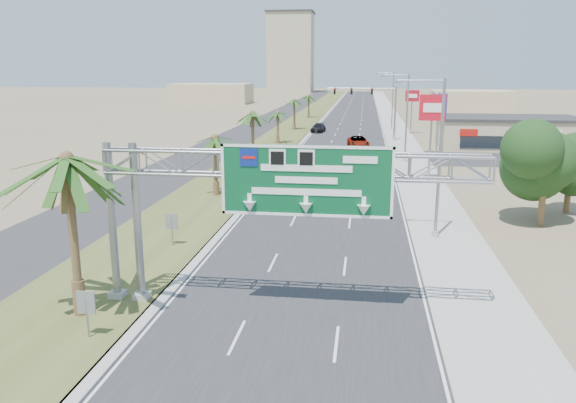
% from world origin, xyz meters
% --- Properties ---
extents(road, '(12.00, 300.00, 0.02)m').
position_xyz_m(road, '(0.00, 110.00, 0.01)').
color(road, '#28282B').
rests_on(road, ground).
extents(sidewalk_right, '(4.00, 300.00, 0.10)m').
position_xyz_m(sidewalk_right, '(8.50, 110.00, 0.05)').
color(sidewalk_right, '#9E9B93').
rests_on(sidewalk_right, ground).
extents(median_grass, '(7.00, 300.00, 0.12)m').
position_xyz_m(median_grass, '(-10.00, 110.00, 0.06)').
color(median_grass, '#474D22').
rests_on(median_grass, ground).
extents(opposing_road, '(8.00, 300.00, 0.02)m').
position_xyz_m(opposing_road, '(-17.00, 110.00, 0.01)').
color(opposing_road, '#28282B').
rests_on(opposing_road, ground).
extents(sign_gantry, '(16.75, 1.24, 7.50)m').
position_xyz_m(sign_gantry, '(-1.06, 9.93, 6.06)').
color(sign_gantry, gray).
rests_on(sign_gantry, ground).
extents(palm_near, '(5.70, 5.70, 8.35)m').
position_xyz_m(palm_near, '(-9.20, 8.00, 6.93)').
color(palm_near, brown).
rests_on(palm_near, ground).
extents(palm_row_b, '(3.99, 3.99, 5.95)m').
position_xyz_m(palm_row_b, '(-9.50, 32.00, 4.90)').
color(palm_row_b, brown).
rests_on(palm_row_b, ground).
extents(palm_row_c, '(3.99, 3.99, 6.75)m').
position_xyz_m(palm_row_c, '(-9.50, 48.00, 5.66)').
color(palm_row_c, brown).
rests_on(palm_row_c, ground).
extents(palm_row_d, '(3.99, 3.99, 5.45)m').
position_xyz_m(palm_row_d, '(-9.50, 66.00, 4.42)').
color(palm_row_d, brown).
rests_on(palm_row_d, ground).
extents(palm_row_e, '(3.99, 3.99, 6.15)m').
position_xyz_m(palm_row_e, '(-9.50, 85.00, 5.09)').
color(palm_row_e, brown).
rests_on(palm_row_e, ground).
extents(palm_row_f, '(3.99, 3.99, 5.75)m').
position_xyz_m(palm_row_f, '(-9.50, 110.00, 4.71)').
color(palm_row_f, brown).
rests_on(palm_row_f, ground).
extents(streetlight_near, '(3.27, 0.44, 10.00)m').
position_xyz_m(streetlight_near, '(7.30, 22.00, 4.69)').
color(streetlight_near, gray).
rests_on(streetlight_near, ground).
extents(streetlight_mid, '(3.27, 0.44, 10.00)m').
position_xyz_m(streetlight_mid, '(7.30, 52.00, 4.69)').
color(streetlight_mid, gray).
rests_on(streetlight_mid, ground).
extents(streetlight_far, '(3.27, 0.44, 10.00)m').
position_xyz_m(streetlight_far, '(7.30, 88.00, 4.69)').
color(streetlight_far, gray).
rests_on(streetlight_far, ground).
extents(signal_mast, '(10.28, 0.71, 8.00)m').
position_xyz_m(signal_mast, '(5.17, 71.97, 4.85)').
color(signal_mast, gray).
rests_on(signal_mast, ground).
extents(store_building, '(18.00, 10.00, 4.00)m').
position_xyz_m(store_building, '(22.00, 66.00, 2.00)').
color(store_building, tan).
rests_on(store_building, ground).
extents(oak_near, '(4.50, 4.50, 6.80)m').
position_xyz_m(oak_near, '(15.00, 26.00, 4.53)').
color(oak_near, brown).
rests_on(oak_near, ground).
extents(oak_far, '(3.50, 3.50, 5.60)m').
position_xyz_m(oak_far, '(18.00, 30.00, 3.82)').
color(oak_far, brown).
rests_on(oak_far, ground).
extents(median_signback_a, '(0.75, 0.08, 2.08)m').
position_xyz_m(median_signback_a, '(-7.80, 6.00, 1.45)').
color(median_signback_a, gray).
rests_on(median_signback_a, ground).
extents(median_signback_b, '(0.75, 0.08, 2.08)m').
position_xyz_m(median_signback_b, '(-8.50, 18.00, 1.45)').
color(median_signback_b, gray).
rests_on(median_signback_b, ground).
extents(tower_distant, '(20.00, 16.00, 35.00)m').
position_xyz_m(tower_distant, '(-32.00, 250.00, 17.50)').
color(tower_distant, tan).
rests_on(tower_distant, ground).
extents(building_distant_left, '(24.00, 14.00, 6.00)m').
position_xyz_m(building_distant_left, '(-45.00, 160.00, 3.00)').
color(building_distant_left, tan).
rests_on(building_distant_left, ground).
extents(building_distant_right, '(20.00, 12.00, 5.00)m').
position_xyz_m(building_distant_right, '(30.00, 140.00, 2.50)').
color(building_distant_right, tan).
rests_on(building_distant_right, ground).
extents(car_left_lane, '(2.03, 4.04, 1.32)m').
position_xyz_m(car_left_lane, '(-3.62, 29.20, 0.66)').
color(car_left_lane, black).
rests_on(car_left_lane, ground).
extents(car_mid_lane, '(1.89, 4.48, 1.44)m').
position_xyz_m(car_mid_lane, '(1.50, 50.24, 0.72)').
color(car_mid_lane, maroon).
rests_on(car_mid_lane, ground).
extents(car_right_lane, '(3.28, 5.94, 1.57)m').
position_xyz_m(car_right_lane, '(2.00, 63.51, 0.79)').
color(car_right_lane, gray).
rests_on(car_right_lane, ground).
extents(car_far, '(2.50, 5.11, 1.43)m').
position_xyz_m(car_far, '(-5.04, 82.32, 0.72)').
color(car_far, black).
rests_on(car_far, ground).
extents(pole_sign_red_near, '(2.42, 0.51, 8.42)m').
position_xyz_m(pole_sign_red_near, '(9.00, 40.77, 6.57)').
color(pole_sign_red_near, gray).
rests_on(pole_sign_red_near, ground).
extents(pole_sign_blue, '(1.95, 1.09, 7.88)m').
position_xyz_m(pole_sign_blue, '(11.39, 55.34, 5.85)').
color(pole_sign_blue, gray).
rests_on(pole_sign_blue, ground).
extents(pole_sign_red_far, '(2.21, 0.43, 7.34)m').
position_xyz_m(pole_sign_red_far, '(10.30, 81.29, 5.74)').
color(pole_sign_red_far, gray).
rests_on(pole_sign_red_far, ground).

